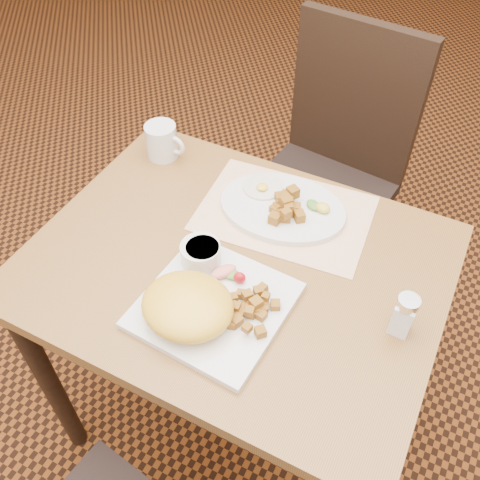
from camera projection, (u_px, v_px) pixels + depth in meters
name	position (u px, v px, depth m)	size (l,w,h in m)	color
ground	(237.00, 412.00, 1.73)	(8.00, 8.00, 0.00)	black
table	(236.00, 291.00, 1.26)	(0.90, 0.70, 0.75)	brown
chair_far	(332.00, 163.00, 1.74)	(0.47, 0.48, 0.97)	black
placemat	(285.00, 213.00, 1.28)	(0.40, 0.28, 0.00)	white
plate_square	(214.00, 305.00, 1.09)	(0.28, 0.28, 0.02)	silver
plate_oval	(282.00, 208.00, 1.28)	(0.30, 0.23, 0.02)	silver
hollandaise_mound	(187.00, 306.00, 1.04)	(0.19, 0.17, 0.07)	yellow
ramekin	(201.00, 253.00, 1.14)	(0.09, 0.09, 0.05)	silver
garnish_sq	(229.00, 274.00, 1.12)	(0.08, 0.07, 0.03)	#387223
fried_egg	(263.00, 186.00, 1.31)	(0.10, 0.10, 0.02)	white
garnish_ov	(319.00, 207.00, 1.26)	(0.07, 0.05, 0.02)	#387223
salt_shaker	(404.00, 315.00, 1.02)	(0.04, 0.04, 0.10)	white
coffee_mug	(162.00, 141.00, 1.40)	(0.11, 0.08, 0.09)	silver
home_fries_sq	(251.00, 308.00, 1.06)	(0.11, 0.12, 0.03)	#9F6619
home_fries_ov	(286.00, 206.00, 1.25)	(0.10, 0.11, 0.04)	#9F6619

